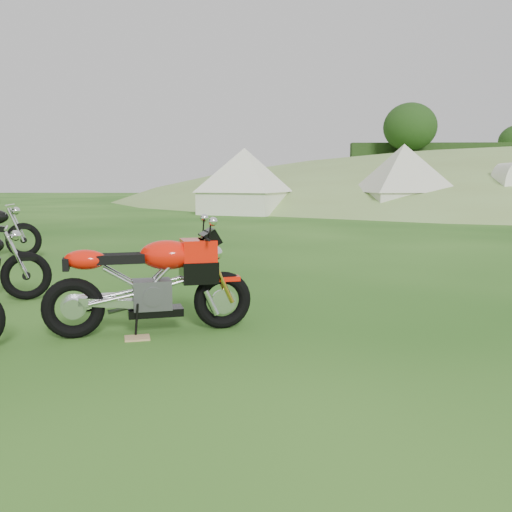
# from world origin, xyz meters

# --- Properties ---
(ground) EXTENTS (120.00, 120.00, 0.00)m
(ground) POSITION_xyz_m (0.00, 0.00, 0.00)
(ground) COLOR #14420E
(ground) RESTS_ON ground
(sport_motorcycle) EXTENTS (2.02, 1.03, 1.18)m
(sport_motorcycle) POSITION_xyz_m (-1.20, 0.66, 0.59)
(sport_motorcycle) COLOR red
(sport_motorcycle) RESTS_ON ground
(plywood_board) EXTENTS (0.28, 0.25, 0.02)m
(plywood_board) POSITION_xyz_m (-1.29, 0.43, 0.01)
(plywood_board) COLOR tan
(plywood_board) RESTS_ON ground
(tent_left) EXTENTS (4.15, 4.15, 2.79)m
(tent_left) POSITION_xyz_m (-1.26, 20.58, 1.40)
(tent_left) COLOR white
(tent_left) RESTS_ON ground
(tent_mid) EXTENTS (3.87, 3.87, 2.86)m
(tent_mid) POSITION_xyz_m (5.58, 19.88, 1.43)
(tent_mid) COLOR beige
(tent_mid) RESTS_ON ground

